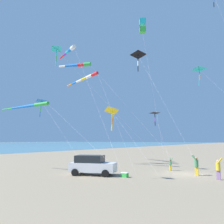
{
  "coord_description": "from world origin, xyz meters",
  "views": [
    {
      "loc": [
        7.11,
        -23.25,
        3.32
      ],
      "look_at": [
        -8.56,
        -0.06,
        6.68
      ],
      "focal_mm": 37.24,
      "sensor_mm": 36.0,
      "label": 1
    }
  ],
  "objects_px": {
    "parked_car": "(92,165)",
    "kite_delta_long_streamer_right": "(155,113)",
    "person_bystander_far": "(170,164)",
    "kite_delta_rainbow_low_near": "(57,50)",
    "kite_windsock_checkered_midright": "(79,65)",
    "kite_windsock_magenta_far_left": "(30,106)",
    "cooler_box": "(125,175)",
    "kite_delta_teal_far_right": "(199,69)",
    "person_child_green_jacket": "(196,164)",
    "kite_box_small_distant": "(142,26)",
    "kite_windsock_green_low_center": "(86,78)",
    "kite_delta_long_streamer_left": "(112,111)",
    "person_child_grey_jacket": "(218,168)",
    "kite_delta_striped_overhead": "(42,101)",
    "kite_windsock_blue_topmost": "(69,51)",
    "kite_delta_white_trailing": "(138,55)"
  },
  "relations": [
    {
      "from": "parked_car",
      "to": "kite_delta_long_streamer_right",
      "type": "relative_size",
      "value": 0.71
    },
    {
      "from": "person_bystander_far",
      "to": "kite_delta_rainbow_low_near",
      "type": "distance_m",
      "value": 16.51
    },
    {
      "from": "kite_windsock_checkered_midright",
      "to": "kite_windsock_magenta_far_left",
      "type": "relative_size",
      "value": 0.94
    },
    {
      "from": "cooler_box",
      "to": "kite_delta_teal_far_right",
      "type": "xyz_separation_m",
      "value": [
        4.92,
        8.32,
        11.0
      ]
    },
    {
      "from": "person_child_green_jacket",
      "to": "kite_box_small_distant",
      "type": "bearing_deg",
      "value": -170.6
    },
    {
      "from": "kite_delta_rainbow_low_near",
      "to": "kite_delta_long_streamer_right",
      "type": "bearing_deg",
      "value": 69.63
    },
    {
      "from": "kite_windsock_green_low_center",
      "to": "kite_delta_long_streamer_left",
      "type": "height_order",
      "value": "kite_windsock_green_low_center"
    },
    {
      "from": "cooler_box",
      "to": "kite_delta_long_streamer_left",
      "type": "relative_size",
      "value": 0.06
    },
    {
      "from": "person_child_grey_jacket",
      "to": "kite_delta_teal_far_right",
      "type": "distance_m",
      "value": 11.67
    },
    {
      "from": "kite_delta_teal_far_right",
      "to": "person_child_grey_jacket",
      "type": "bearing_deg",
      "value": -65.63
    },
    {
      "from": "person_child_green_jacket",
      "to": "kite_windsock_magenta_far_left",
      "type": "bearing_deg",
      "value": -154.19
    },
    {
      "from": "person_child_green_jacket",
      "to": "kite_delta_striped_overhead",
      "type": "xyz_separation_m",
      "value": [
        -22.01,
        -0.43,
        8.02
      ]
    },
    {
      "from": "kite_windsock_blue_topmost",
      "to": "kite_windsock_checkered_midright",
      "type": "bearing_deg",
      "value": -23.34
    },
    {
      "from": "parked_car",
      "to": "kite_delta_rainbow_low_near",
      "type": "bearing_deg",
      "value": -102.02
    },
    {
      "from": "kite_windsock_blue_topmost",
      "to": "kite_box_small_distant",
      "type": "relative_size",
      "value": 1.11
    },
    {
      "from": "person_child_green_jacket",
      "to": "kite_delta_long_streamer_left",
      "type": "relative_size",
      "value": 0.17
    },
    {
      "from": "kite_windsock_checkered_midright",
      "to": "kite_windsock_blue_topmost",
      "type": "relative_size",
      "value": 0.9
    },
    {
      "from": "parked_car",
      "to": "person_bystander_far",
      "type": "height_order",
      "value": "parked_car"
    },
    {
      "from": "cooler_box",
      "to": "kite_delta_teal_far_right",
      "type": "bearing_deg",
      "value": 59.39
    },
    {
      "from": "cooler_box",
      "to": "kite_box_small_distant",
      "type": "relative_size",
      "value": 0.04
    },
    {
      "from": "kite_windsock_magenta_far_left",
      "to": "kite_windsock_green_low_center",
      "type": "height_order",
      "value": "kite_windsock_green_low_center"
    },
    {
      "from": "kite_windsock_blue_topmost",
      "to": "kite_delta_teal_far_right",
      "type": "relative_size",
      "value": 1.61
    },
    {
      "from": "kite_windsock_checkered_midright",
      "to": "kite_delta_white_trailing",
      "type": "bearing_deg",
      "value": 41.96
    },
    {
      "from": "person_child_grey_jacket",
      "to": "kite_delta_teal_far_right",
      "type": "bearing_deg",
      "value": 114.37
    },
    {
      "from": "kite_delta_rainbow_low_near",
      "to": "kite_box_small_distant",
      "type": "distance_m",
      "value": 10.52
    },
    {
      "from": "kite_windsock_green_low_center",
      "to": "kite_delta_striped_overhead",
      "type": "relative_size",
      "value": 0.84
    },
    {
      "from": "kite_box_small_distant",
      "to": "kite_delta_long_streamer_left",
      "type": "bearing_deg",
      "value": 145.4
    },
    {
      "from": "person_child_grey_jacket",
      "to": "kite_delta_long_streamer_left",
      "type": "relative_size",
      "value": 0.17
    },
    {
      "from": "cooler_box",
      "to": "person_child_grey_jacket",
      "type": "bearing_deg",
      "value": 23.73
    },
    {
      "from": "kite_windsock_green_low_center",
      "to": "kite_delta_teal_far_right",
      "type": "height_order",
      "value": "kite_windsock_green_low_center"
    },
    {
      "from": "person_child_green_jacket",
      "to": "kite_delta_white_trailing",
      "type": "height_order",
      "value": "kite_delta_white_trailing"
    },
    {
      "from": "kite_windsock_magenta_far_left",
      "to": "kite_delta_striped_overhead",
      "type": "bearing_deg",
      "value": 134.41
    },
    {
      "from": "person_child_green_jacket",
      "to": "kite_delta_striped_overhead",
      "type": "relative_size",
      "value": 0.12
    },
    {
      "from": "kite_windsock_checkered_midright",
      "to": "kite_delta_long_streamer_right",
      "type": "bearing_deg",
      "value": 4.75
    },
    {
      "from": "kite_box_small_distant",
      "to": "kite_delta_long_streamer_left",
      "type": "relative_size",
      "value": 1.54
    },
    {
      "from": "kite_delta_teal_far_right",
      "to": "kite_delta_long_streamer_left",
      "type": "relative_size",
      "value": 1.06
    },
    {
      "from": "kite_delta_white_trailing",
      "to": "kite_delta_long_streamer_left",
      "type": "xyz_separation_m",
      "value": [
        -3.02,
        -2.51,
        -8.43
      ]
    },
    {
      "from": "kite_delta_long_streamer_right",
      "to": "kite_windsock_green_low_center",
      "type": "relative_size",
      "value": 0.52
    },
    {
      "from": "kite_windsock_green_low_center",
      "to": "kite_delta_teal_far_right",
      "type": "distance_m",
      "value": 13.97
    },
    {
      "from": "kite_windsock_magenta_far_left",
      "to": "kite_windsock_blue_topmost",
      "type": "distance_m",
      "value": 15.21
    },
    {
      "from": "parked_car",
      "to": "person_bystander_far",
      "type": "relative_size",
      "value": 3.46
    },
    {
      "from": "person_child_green_jacket",
      "to": "kite_delta_white_trailing",
      "type": "distance_m",
      "value": 18.95
    },
    {
      "from": "person_bystander_far",
      "to": "kite_delta_white_trailing",
      "type": "bearing_deg",
      "value": 141.94
    },
    {
      "from": "parked_car",
      "to": "kite_windsock_checkered_midright",
      "type": "distance_m",
      "value": 16.4
    },
    {
      "from": "parked_car",
      "to": "kite_delta_white_trailing",
      "type": "xyz_separation_m",
      "value": [
        -1.23,
        12.19,
        14.91
      ]
    },
    {
      "from": "person_child_green_jacket",
      "to": "person_bystander_far",
      "type": "relative_size",
      "value": 1.39
    },
    {
      "from": "kite_delta_rainbow_low_near",
      "to": "parked_car",
      "type": "bearing_deg",
      "value": 77.98
    },
    {
      "from": "kite_box_small_distant",
      "to": "kite_delta_white_trailing",
      "type": "bearing_deg",
      "value": 120.56
    },
    {
      "from": "kite_windsock_magenta_far_left",
      "to": "kite_delta_teal_far_right",
      "type": "height_order",
      "value": "kite_delta_teal_far_right"
    },
    {
      "from": "kite_windsock_checkered_midright",
      "to": "kite_delta_long_streamer_right",
      "type": "relative_size",
      "value": 2.54
    }
  ]
}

